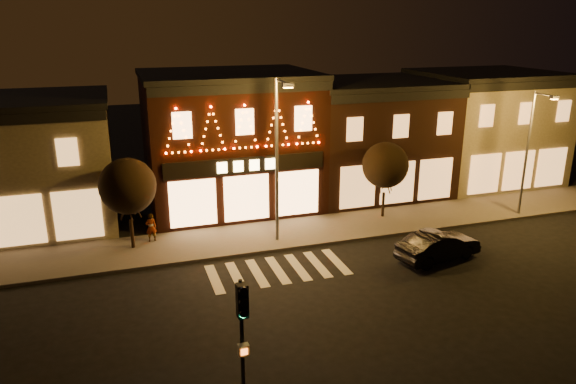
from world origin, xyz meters
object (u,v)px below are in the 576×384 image
dark_sedan (438,246)px  pedestrian (151,227)px  traffic_signal_near (242,324)px  streetlamp_mid (278,149)px

dark_sedan → pedestrian: size_ratio=2.84×
dark_sedan → pedestrian: pedestrian is taller
traffic_signal_near → dark_sedan: bearing=32.0°
streetlamp_mid → pedestrian: bearing=163.3°
traffic_signal_near → pedestrian: (-1.55, 14.24, -2.29)m
traffic_signal_near → streetlamp_mid: bearing=66.4°
streetlamp_mid → traffic_signal_near: bearing=-109.9°
traffic_signal_near → streetlamp_mid: streetlamp_mid is taller
traffic_signal_near → pedestrian: 14.50m
traffic_signal_near → streetlamp_mid: (4.77, 12.16, 1.88)m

